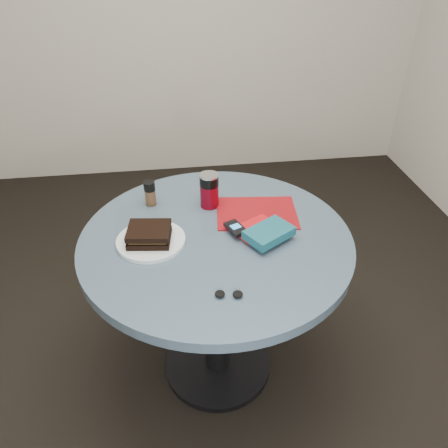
{
  "coord_description": "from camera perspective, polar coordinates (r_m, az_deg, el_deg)",
  "views": [
    {
      "loc": [
        -0.14,
        -1.28,
        1.7
      ],
      "look_at": [
        0.03,
        0.0,
        0.8
      ],
      "focal_mm": 35.0,
      "sensor_mm": 36.0,
      "label": 1
    }
  ],
  "objects": [
    {
      "name": "magazine",
      "position": [
        1.73,
        4.29,
        1.46
      ],
      "size": [
        0.33,
        0.27,
        0.01
      ],
      "primitive_type": "cube",
      "rotation": [
        0.0,
        0.0,
        -0.11
      ],
      "color": "maroon",
      "rests_on": "table"
    },
    {
      "name": "ground",
      "position": [
        2.13,
        -0.84,
        -17.98
      ],
      "size": [
        4.0,
        4.0,
        0.0
      ],
      "primitive_type": "plane",
      "color": "black",
      "rests_on": "ground"
    },
    {
      "name": "plate",
      "position": [
        1.58,
        -9.51,
        -2.18
      ],
      "size": [
        0.28,
        0.28,
        0.02
      ],
      "primitive_type": "cylinder",
      "rotation": [
        0.0,
        0.0,
        0.15
      ],
      "color": "silver",
      "rests_on": "table"
    },
    {
      "name": "mp3_player",
      "position": [
        1.59,
        1.53,
        -0.55
      ],
      "size": [
        0.08,
        0.1,
        0.02
      ],
      "color": "black",
      "rests_on": "red_book"
    },
    {
      "name": "headphones",
      "position": [
        1.35,
        0.63,
        -9.15
      ],
      "size": [
        0.09,
        0.05,
        0.02
      ],
      "color": "black",
      "rests_on": "table"
    },
    {
      "name": "red_book",
      "position": [
        1.62,
        4.15,
        -0.59
      ],
      "size": [
        0.19,
        0.17,
        0.01
      ],
      "primitive_type": "cube",
      "rotation": [
        0.0,
        0.0,
        0.51
      ],
      "color": "#B60E15",
      "rests_on": "magazine"
    },
    {
      "name": "soda_can",
      "position": [
        1.73,
        -1.94,
        4.42
      ],
      "size": [
        0.1,
        0.1,
        0.14
      ],
      "color": "#670513",
      "rests_on": "table"
    },
    {
      "name": "table",
      "position": [
        1.7,
        -1.01,
        -5.98
      ],
      "size": [
        1.0,
        1.0,
        0.75
      ],
      "color": "black",
      "rests_on": "ground"
    },
    {
      "name": "pepper_grinder",
      "position": [
        1.78,
        -9.64,
        4.01
      ],
      "size": [
        0.06,
        0.06,
        0.1
      ],
      "color": "#4E3621",
      "rests_on": "table"
    },
    {
      "name": "novel",
      "position": [
        1.56,
        5.9,
        -1.17
      ],
      "size": [
        0.2,
        0.18,
        0.03
      ],
      "primitive_type": "cube",
      "rotation": [
        0.0,
        0.0,
        0.56
      ],
      "color": "#124A5A",
      "rests_on": "red_book"
    },
    {
      "name": "sandwich",
      "position": [
        1.56,
        -9.75,
        -1.32
      ],
      "size": [
        0.16,
        0.14,
        0.05
      ],
      "color": "black",
      "rests_on": "plate"
    }
  ]
}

